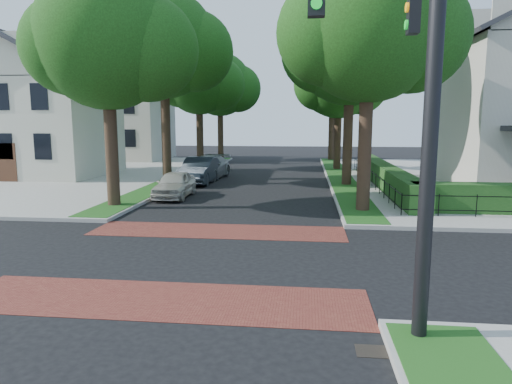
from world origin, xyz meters
TOP-DOWN VIEW (x-y plane):
  - ground at (0.00, 0.00)m, footprint 120.00×120.00m
  - sidewalk_nw at (-19.50, 19.00)m, footprint 30.00×30.00m
  - crosswalk_far at (0.00, 3.20)m, footprint 9.00×2.20m
  - crosswalk_near at (0.00, -3.20)m, footprint 9.00×2.20m
  - storm_drain at (4.30, -5.00)m, footprint 0.65×0.45m
  - grass_strip_ne at (5.40, 19.10)m, footprint 1.60×29.80m
  - grass_strip_nw at (-5.40, 19.10)m, footprint 1.60×29.80m
  - tree_right_near at (5.60, 7.24)m, footprint 7.75×6.67m
  - tree_right_mid at (5.61, 15.25)m, footprint 8.25×7.09m
  - tree_right_far at (5.60, 24.22)m, footprint 7.25×6.23m
  - tree_right_back at (5.60, 33.23)m, footprint 7.50×6.45m
  - tree_left_near at (-5.40, 7.23)m, footprint 7.50×6.45m
  - tree_left_mid at (-5.39, 15.24)m, footprint 8.00×6.88m
  - tree_left_far at (-5.40, 24.22)m, footprint 7.00×6.02m
  - tree_left_back at (-5.40, 33.24)m, footprint 7.75×6.66m
  - hedge_main_road at (7.70, 15.00)m, footprint 1.00×18.00m
  - fence_main_road at (6.90, 15.00)m, footprint 0.06×18.00m
  - house_left_near at (-15.49, 17.99)m, footprint 10.00×9.00m
  - house_left_far at (-15.49, 31.99)m, footprint 10.00×9.00m
  - traffic_signal at (4.89, -4.41)m, footprint 2.17×2.00m
  - parked_car_front at (-3.60, 10.13)m, footprint 1.70×4.03m
  - parked_car_middle at (-3.60, 15.68)m, footprint 1.85×5.03m
  - parked_car_rear at (-3.60, 18.03)m, footprint 2.68×5.53m

SIDE VIEW (x-z plane):
  - ground at x=0.00m, z-range 0.00..0.00m
  - crosswalk_far at x=0.00m, z-range 0.00..0.01m
  - crosswalk_near at x=0.00m, z-range 0.00..0.01m
  - storm_drain at x=4.30m, z-range 0.00..0.01m
  - sidewalk_nw at x=-19.50m, z-range 0.00..0.15m
  - grass_strip_ne at x=5.40m, z-range 0.15..0.17m
  - grass_strip_nw at x=-5.40m, z-range 0.15..0.17m
  - fence_main_road at x=6.90m, z-range 0.15..1.05m
  - parked_car_front at x=-3.60m, z-range 0.00..1.36m
  - hedge_main_road at x=7.70m, z-range 0.15..1.35m
  - parked_car_rear at x=-3.60m, z-range 0.00..1.55m
  - parked_car_middle at x=-3.60m, z-range 0.00..1.64m
  - traffic_signal at x=4.89m, z-range 0.71..8.71m
  - house_left_near at x=-15.49m, z-range -0.03..10.11m
  - house_left_far at x=-15.49m, z-range -0.03..10.11m
  - tree_right_far at x=5.60m, z-range 2.04..11.78m
  - tree_left_far at x=-5.40m, z-range 2.19..12.05m
  - tree_right_back at x=5.60m, z-range 2.17..12.37m
  - tree_left_near at x=-5.40m, z-range 2.17..12.37m
  - tree_left_back at x=-5.40m, z-range 2.19..12.63m
  - tree_right_near at x=5.60m, z-range 2.30..12.96m
  - tree_right_mid at x=5.61m, z-range 2.38..13.60m
  - tree_left_mid at x=-5.39m, z-range 2.60..14.08m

